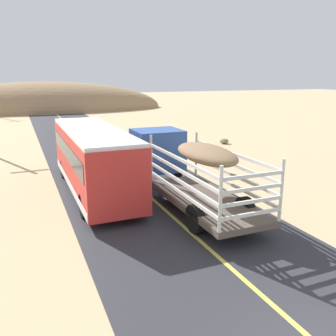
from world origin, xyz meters
TOP-DOWN VIEW (x-y plane):
  - livestock_truck at (1.25, 11.43)m, footprint 2.53×9.70m
  - bus at (-2.28, 13.28)m, footprint 2.54×10.00m
  - boulder_near_shoulder at (10.77, 22.18)m, footprint 0.79×0.78m
  - distant_hill at (-1.02, 61.00)m, footprint 41.36×16.96m

SIDE VIEW (x-z plane):
  - distant_hill at x=-1.02m, z-range -4.79..4.79m
  - boulder_near_shoulder at x=10.77m, z-range 0.00..0.45m
  - bus at x=-2.28m, z-range 0.14..3.35m
  - livestock_truck at x=1.25m, z-range 0.28..3.30m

